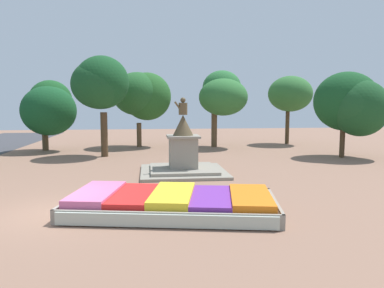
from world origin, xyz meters
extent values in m
plane|color=#8C6651|center=(0.00, 0.00, 0.00)|extent=(83.70, 83.70, 0.00)
cube|color=#38281C|center=(3.98, -0.21, 0.22)|extent=(7.36, 4.52, 0.44)
cube|color=gray|center=(3.66, -1.87, 0.24)|extent=(6.96, 1.43, 0.48)
cube|color=gray|center=(4.30, 1.46, 0.24)|extent=(6.96, 1.43, 0.48)
cube|color=gray|center=(0.56, 0.45, 0.24)|extent=(0.75, 3.45, 0.48)
cube|color=gray|center=(7.40, -0.86, 0.24)|extent=(0.75, 3.45, 0.48)
cube|color=#D86699|center=(1.36, 0.30, 0.57)|extent=(1.89, 3.28, 0.27)
cube|color=red|center=(2.67, 0.05, 0.53)|extent=(1.89, 3.28, 0.20)
cube|color=yellow|center=(3.98, -0.21, 0.57)|extent=(1.89, 3.28, 0.27)
cube|color=#72339E|center=(5.29, -0.46, 0.52)|extent=(1.89, 3.28, 0.16)
cube|color=orange|center=(6.60, -0.71, 0.55)|extent=(1.89, 3.28, 0.23)
cube|color=#B2BCAD|center=(3.65, -1.92, 0.24)|extent=(6.63, 1.46, 0.39)
cube|color=gray|center=(5.02, 6.89, 0.08)|extent=(4.49, 4.49, 0.15)
cube|color=gray|center=(5.02, 6.89, 0.23)|extent=(3.48, 3.48, 0.15)
cube|color=gray|center=(5.02, 6.89, 1.10)|extent=(1.44, 1.44, 1.61)
cube|color=gray|center=(5.02, 6.89, 1.97)|extent=(1.70, 1.70, 0.12)
cone|color=brown|center=(5.02, 6.89, 2.57)|extent=(1.08, 1.08, 1.09)
cylinder|color=brown|center=(5.02, 6.89, 3.43)|extent=(0.46, 0.46, 0.63)
sphere|color=brown|center=(5.02, 6.89, 3.88)|extent=(0.28, 0.28, 0.28)
cylinder|color=brown|center=(4.75, 6.78, 3.56)|extent=(0.45, 0.26, 0.53)
cylinder|color=#4C3823|center=(0.14, 13.79, 1.55)|extent=(0.48, 0.48, 3.10)
ellipsoid|color=#1A4B24|center=(-0.10, 14.07, 5.03)|extent=(3.95, 4.09, 3.44)
ellipsoid|color=#174922|center=(0.05, 13.95, 5.17)|extent=(3.71, 3.75, 3.63)
cylinder|color=#4C3823|center=(15.94, 20.37, 1.66)|extent=(0.36, 0.36, 3.32)
ellipsoid|color=#316A31|center=(16.04, 20.14, 4.58)|extent=(3.95, 4.15, 3.22)
ellipsoid|color=#2D6835|center=(15.95, 20.36, 4.60)|extent=(3.04, 2.64, 2.64)
cylinder|color=brown|center=(8.81, 18.75, 1.49)|extent=(0.49, 0.49, 2.98)
ellipsoid|color=#2A6B34|center=(9.55, 19.22, 5.06)|extent=(3.34, 3.14, 2.94)
ellipsoid|color=#2E6C32|center=(9.44, 18.09, 4.23)|extent=(4.07, 4.22, 3.08)
cylinder|color=#4C3823|center=(16.50, 11.52, 1.06)|extent=(0.35, 0.35, 2.12)
ellipsoid|color=#1B4B24|center=(17.33, 10.84, 3.39)|extent=(3.79, 3.36, 3.77)
ellipsoid|color=#1D4D26|center=(17.15, 10.85, 3.44)|extent=(3.54, 3.28, 3.40)
ellipsoid|color=#184B23|center=(16.83, 11.78, 3.85)|extent=(4.51, 3.87, 4.07)
cylinder|color=brown|center=(2.42, 19.43, 1.03)|extent=(0.41, 0.41, 2.06)
ellipsoid|color=#245929|center=(2.34, 19.54, 4.52)|extent=(4.32, 4.71, 3.65)
ellipsoid|color=#255B25|center=(3.13, 19.53, 4.30)|extent=(4.09, 3.93, 4.05)
cylinder|color=brown|center=(-4.94, 17.95, 1.01)|extent=(0.47, 0.47, 2.01)
ellipsoid|color=#184E27|center=(-4.38, 17.15, 3.15)|extent=(4.17, 3.71, 3.81)
ellipsoid|color=#1A4F22|center=(-4.42, 17.99, 3.91)|extent=(3.32, 3.39, 3.26)
camera|label=1|loc=(3.18, -12.76, 3.71)|focal=35.00mm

